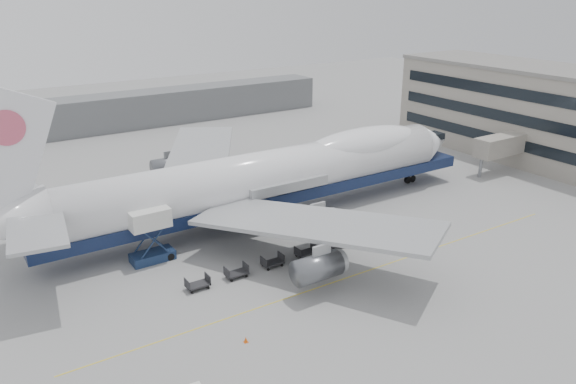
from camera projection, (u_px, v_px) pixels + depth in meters
ground at (324, 252)px, 62.96m from camera, size 260.00×260.00×0.00m
apron_line at (358, 274)px, 58.24m from camera, size 60.00×0.15×0.01m
hangar at (76, 117)px, 111.79m from camera, size 110.00×8.00×7.00m
airliner at (272, 175)px, 70.79m from camera, size 67.00×55.30×19.98m
catering_truck at (150, 232)px, 59.92m from camera, size 4.67×3.30×6.02m
traffic_cone at (246, 340)px, 47.08m from camera, size 0.36×0.36×0.53m
dolly_0 at (198, 284)px, 55.25m from camera, size 2.30×1.35×1.30m
dolly_1 at (236, 273)px, 57.44m from camera, size 2.30×1.35×1.30m
dolly_2 at (272, 262)px, 59.64m from camera, size 2.30×1.35×1.30m
dolly_3 at (306, 252)px, 61.83m from camera, size 2.30×1.35×1.30m
dolly_4 at (337, 243)px, 64.03m from camera, size 2.30×1.35×1.30m
dolly_5 at (366, 234)px, 66.22m from camera, size 2.30×1.35×1.30m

